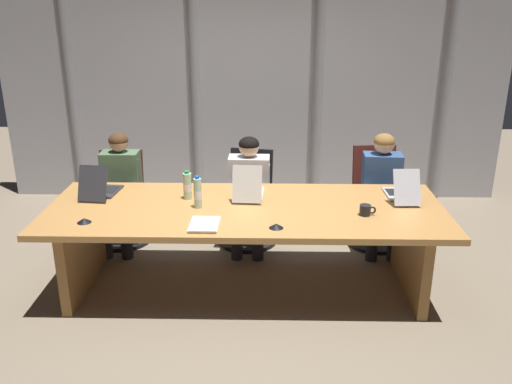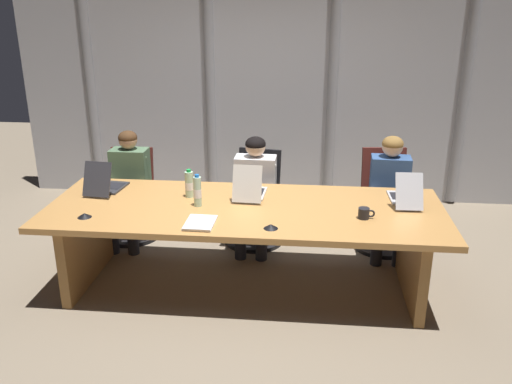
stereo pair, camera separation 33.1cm
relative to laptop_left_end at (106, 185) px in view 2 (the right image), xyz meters
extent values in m
plane|color=#7F705B|center=(1.27, -0.26, -0.80)|extent=(11.94, 11.94, 0.00)
cube|color=#B77F42|center=(1.27, -0.26, -0.08)|extent=(3.27, 1.21, 0.05)
cube|color=black|center=(1.27, -0.26, -0.15)|extent=(2.78, 0.10, 0.06)
cube|color=olive|center=(-0.12, -0.26, -0.45)|extent=(0.08, 1.03, 0.69)
cube|color=olive|center=(2.66, -0.26, -0.45)|extent=(0.08, 1.03, 0.69)
cube|color=#B2B2B7|center=(1.27, 2.04, 0.79)|extent=(5.97, 0.10, 3.18)
cylinder|color=gray|center=(-0.87, 1.99, 0.79)|extent=(0.12, 0.12, 3.11)
cylinder|color=gray|center=(0.59, 1.99, 0.79)|extent=(0.12, 0.12, 3.11)
cylinder|color=gray|center=(2.03, 1.99, 0.79)|extent=(0.12, 0.12, 3.11)
cylinder|color=gray|center=(3.52, 1.99, 0.79)|extent=(0.12, 0.12, 3.11)
cube|color=#2D2D33|center=(0.01, 0.07, -0.05)|extent=(0.28, 0.34, 0.02)
cube|color=black|center=(0.01, 0.09, -0.04)|extent=(0.23, 0.20, 0.00)
cube|color=#2D2D33|center=(-0.02, -0.15, 0.10)|extent=(0.26, 0.15, 0.29)
cube|color=black|center=(-0.01, -0.14, 0.10)|extent=(0.23, 0.13, 0.25)
cube|color=beige|center=(1.29, 0.04, -0.05)|extent=(0.26, 0.34, 0.02)
cube|color=black|center=(1.29, 0.07, -0.04)|extent=(0.22, 0.19, 0.00)
cube|color=beige|center=(1.28, -0.17, 0.11)|extent=(0.25, 0.11, 0.30)
cube|color=black|center=(1.28, -0.16, 0.11)|extent=(0.22, 0.10, 0.27)
cube|color=#BCBCC1|center=(2.59, 0.05, -0.05)|extent=(0.23, 0.33, 0.02)
cube|color=black|center=(2.59, 0.08, -0.04)|extent=(0.19, 0.18, 0.00)
cube|color=#BCBCC1|center=(2.60, -0.18, 0.10)|extent=(0.22, 0.16, 0.28)
cube|color=black|center=(2.60, -0.18, 0.10)|extent=(0.20, 0.14, 0.25)
cube|color=#511E19|center=(-0.04, 0.66, -0.39)|extent=(0.50, 0.50, 0.08)
cube|color=#511E19|center=(-0.05, 0.88, -0.12)|extent=(0.44, 0.13, 0.45)
cylinder|color=#262628|center=(-0.04, 0.66, -0.59)|extent=(0.05, 0.05, 0.33)
cylinder|color=black|center=(-0.04, 0.66, -0.78)|extent=(0.60, 0.60, 0.04)
cube|color=black|center=(1.25, 0.66, -0.39)|extent=(0.55, 0.55, 0.08)
cube|color=black|center=(1.29, 0.87, -0.11)|extent=(0.44, 0.18, 0.47)
cylinder|color=#262628|center=(1.25, 0.66, -0.59)|extent=(0.05, 0.05, 0.33)
cylinder|color=black|center=(1.25, 0.66, -0.78)|extent=(0.60, 0.60, 0.04)
cube|color=#511E19|center=(2.56, 0.66, -0.39)|extent=(0.53, 0.53, 0.08)
cube|color=#511E19|center=(2.54, 0.87, -0.09)|extent=(0.44, 0.16, 0.52)
cylinder|color=#262628|center=(2.56, 0.66, -0.59)|extent=(0.05, 0.05, 0.33)
cylinder|color=black|center=(2.56, 0.66, -0.78)|extent=(0.60, 0.60, 0.04)
cube|color=#4C6B4C|center=(0.01, 0.64, -0.10)|extent=(0.36, 0.22, 0.50)
sphere|color=tan|center=(0.01, 0.64, 0.25)|extent=(0.18, 0.18, 0.18)
ellipsoid|color=#472D19|center=(0.01, 0.64, 0.27)|extent=(0.19, 0.19, 0.14)
cylinder|color=#4C6B4C|center=(0.16, 0.64, -0.04)|extent=(0.07, 0.14, 0.27)
cylinder|color=tan|center=(0.16, 0.43, -0.15)|extent=(0.06, 0.30, 0.06)
cylinder|color=#4C6B4C|center=(-0.14, 0.63, -0.04)|extent=(0.07, 0.14, 0.27)
cylinder|color=tan|center=(-0.14, 0.42, -0.15)|extent=(0.06, 0.30, 0.06)
cylinder|color=#262833|center=(0.11, 0.44, -0.38)|extent=(0.13, 0.40, 0.13)
cylinder|color=#262833|center=(0.11, 0.26, -0.58)|extent=(0.11, 0.11, 0.43)
cylinder|color=#262833|center=(-0.09, 0.44, -0.38)|extent=(0.13, 0.40, 0.13)
cylinder|color=#262833|center=(-0.09, 0.26, -0.58)|extent=(0.11, 0.11, 0.43)
cube|color=silver|center=(1.27, 0.64, -0.12)|extent=(0.40, 0.23, 0.46)
sphere|color=beige|center=(1.27, 0.64, 0.21)|extent=(0.19, 0.19, 0.19)
ellipsoid|color=black|center=(1.27, 0.64, 0.24)|extent=(0.20, 0.20, 0.15)
cylinder|color=silver|center=(1.44, 0.63, -0.08)|extent=(0.07, 0.14, 0.27)
cylinder|color=beige|center=(1.44, 0.42, -0.20)|extent=(0.07, 0.30, 0.06)
cylinder|color=silver|center=(1.10, 0.64, -0.08)|extent=(0.07, 0.14, 0.27)
cylinder|color=beige|center=(1.10, 0.43, -0.20)|extent=(0.07, 0.30, 0.06)
cylinder|color=#262833|center=(1.37, 0.43, -0.38)|extent=(0.14, 0.40, 0.13)
cylinder|color=#262833|center=(1.36, 0.25, -0.58)|extent=(0.11, 0.11, 0.43)
cylinder|color=#262833|center=(1.17, 0.44, -0.38)|extent=(0.14, 0.40, 0.13)
cylinder|color=#262833|center=(1.16, 0.26, -0.58)|extent=(0.11, 0.11, 0.43)
cube|color=#335184|center=(2.57, 0.64, -0.10)|extent=(0.38, 0.24, 0.50)
sphere|color=beige|center=(2.57, 0.64, 0.25)|extent=(0.20, 0.20, 0.20)
ellipsoid|color=olive|center=(2.57, 0.64, 0.27)|extent=(0.20, 0.20, 0.15)
cylinder|color=#335184|center=(2.72, 0.63, -0.04)|extent=(0.08, 0.14, 0.27)
cylinder|color=beige|center=(2.71, 0.42, -0.16)|extent=(0.08, 0.30, 0.06)
cylinder|color=#335184|center=(2.41, 0.64, -0.04)|extent=(0.08, 0.14, 0.27)
cylinder|color=beige|center=(2.40, 0.43, -0.16)|extent=(0.08, 0.30, 0.06)
cylinder|color=#262833|center=(2.65, 0.43, -0.38)|extent=(0.15, 0.41, 0.13)
cylinder|color=#262833|center=(2.65, 0.25, -0.58)|extent=(0.11, 0.11, 0.43)
cylinder|color=#262833|center=(2.46, 0.44, -0.38)|extent=(0.15, 0.41, 0.13)
cylinder|color=#262833|center=(2.45, 0.26, -0.58)|extent=(0.11, 0.11, 0.43)
cylinder|color=#ADD1B2|center=(0.77, -0.07, 0.06)|extent=(0.07, 0.07, 0.23)
cylinder|color=white|center=(0.77, -0.07, 0.04)|extent=(0.07, 0.07, 0.07)
cylinder|color=green|center=(0.77, -0.07, 0.18)|extent=(0.04, 0.04, 0.02)
cylinder|color=#ADD1B2|center=(0.88, -0.28, 0.07)|extent=(0.06, 0.06, 0.25)
cylinder|color=white|center=(0.88, -0.28, 0.05)|extent=(0.07, 0.07, 0.08)
cylinder|color=blue|center=(0.88, -0.28, 0.20)|extent=(0.04, 0.04, 0.02)
cylinder|color=black|center=(2.23, -0.41, -0.02)|extent=(0.09, 0.09, 0.09)
torus|color=black|center=(2.28, -0.41, -0.02)|extent=(0.06, 0.01, 0.06)
cone|color=black|center=(1.52, -0.68, -0.04)|extent=(0.11, 0.11, 0.03)
cone|color=black|center=(0.05, -0.61, -0.04)|extent=(0.11, 0.11, 0.03)
cube|color=silver|center=(0.98, -0.65, -0.05)|extent=(0.22, 0.30, 0.02)
cylinder|color=silver|center=(0.98, -0.80, -0.04)|extent=(0.21, 0.02, 0.01)
camera|label=1|loc=(1.45, -4.41, 1.58)|focal=38.06mm
camera|label=2|loc=(1.77, -4.39, 1.58)|focal=38.06mm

